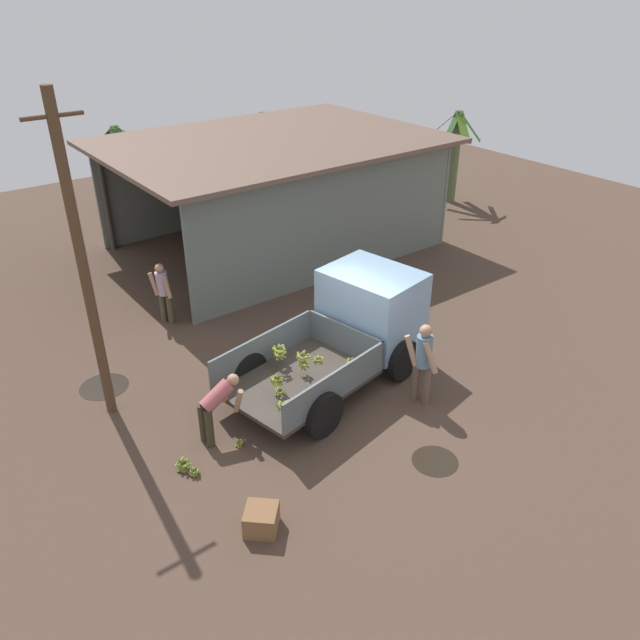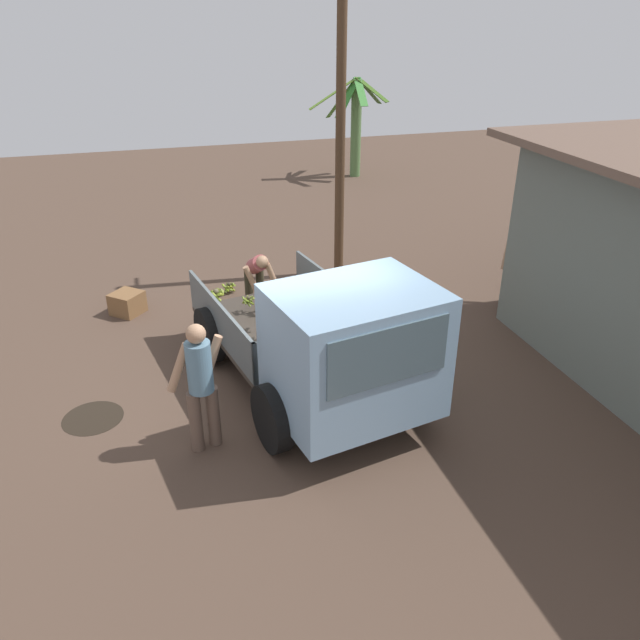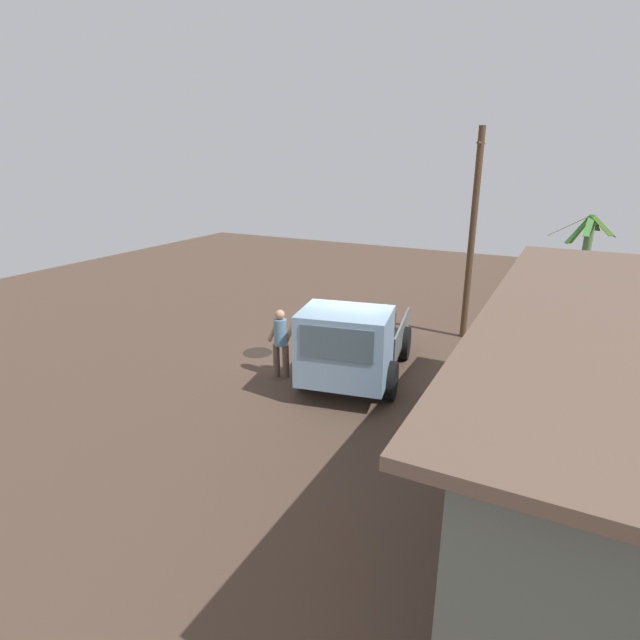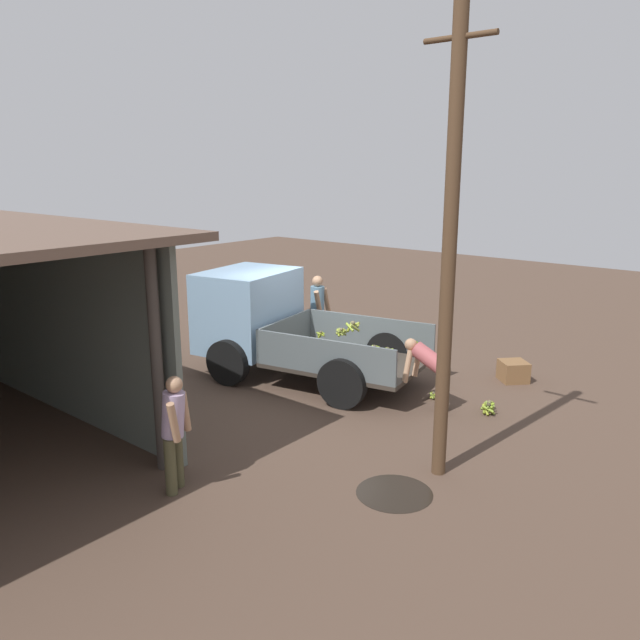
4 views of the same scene
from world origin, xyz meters
The scene contains 12 objects.
ground centered at (0.00, 0.00, 0.00)m, with size 36.00×36.00×0.00m, color #4E3A2E.
mud_patch_0 centered at (0.00, -2.79, 0.00)m, with size 0.82×0.82×0.01m, color black.
mud_patch_1 centered at (-3.81, 2.89, 0.00)m, with size 0.99×0.99×0.01m, color black.
cargo_truck centered at (0.93, 0.40, 1.09)m, with size 4.69×2.85×2.05m.
utility_pole centered at (-3.96, 2.03, 3.06)m, with size 0.94×0.19×6.01m.
person_foreground_visitor centered at (1.02, -1.37, 0.96)m, with size 0.46×0.77×1.73m.
person_worker_loading centered at (-2.68, 0.06, 0.73)m, with size 0.83×0.67×1.20m.
person_bystander_near_shed centered at (-1.58, 4.62, 0.87)m, with size 0.48×0.57×1.56m.
banana_bunch_on_ground_0 centered at (-2.52, -0.38, 0.08)m, with size 0.17×0.17×0.15m.
banana_bunch_on_ground_1 centered at (-3.51, -0.56, 0.08)m, with size 0.20×0.20×0.17m.
banana_bunch_on_ground_2 centered at (-3.60, -0.33, 0.12)m, with size 0.26×0.27×0.21m.
wooden_crate_0 centered at (-3.23, -2.25, 0.20)m, with size 0.49×0.49×0.40m, color brown.
Camera 4 is at (-7.69, 9.10, 4.11)m, focal length 35.00 mm.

